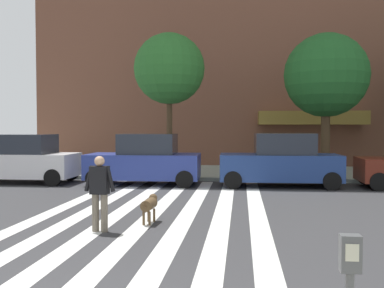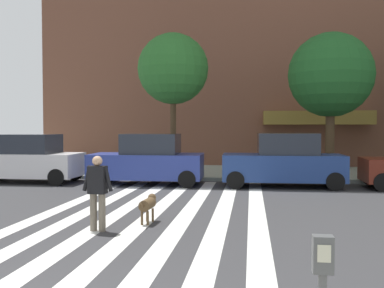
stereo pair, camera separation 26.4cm
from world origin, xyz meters
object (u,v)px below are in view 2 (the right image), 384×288
(pedestrian_dog_walker, at_px, (98,189))
(dog_on_leash, at_px, (148,204))
(parked_car_near_curb, at_px, (27,160))
(street_tree_nearest, at_px, (173,69))
(street_tree_middle, at_px, (331,75))
(parked_car_third_in_line, at_px, (284,162))
(parked_car_behind_first, at_px, (148,161))

(pedestrian_dog_walker, relative_size, dog_on_leash, 1.72)
(parked_car_near_curb, height_order, dog_on_leash, parked_car_near_curb)
(street_tree_nearest, xyz_separation_m, street_tree_middle, (6.77, 0.30, -0.35))
(parked_car_third_in_line, xyz_separation_m, street_tree_middle, (2.12, 2.53, 3.52))
(parked_car_third_in_line, relative_size, street_tree_middle, 0.74)
(parked_car_near_curb, height_order, parked_car_third_in_line, parked_car_third_in_line)
(parked_car_near_curb, bearing_deg, street_tree_middle, 11.48)
(street_tree_nearest, height_order, dog_on_leash, street_tree_nearest)
(parked_car_third_in_line, bearing_deg, parked_car_behind_first, -180.00)
(parked_car_near_curb, bearing_deg, dog_on_leash, -45.16)
(street_tree_nearest, bearing_deg, parked_car_third_in_line, -25.66)
(parked_car_third_in_line, bearing_deg, pedestrian_dog_walker, -120.35)
(parked_car_behind_first, distance_m, parked_car_third_in_line, 5.26)
(parked_car_near_curb, height_order, parked_car_behind_first, parked_car_behind_first)
(parked_car_near_curb, relative_size, parked_car_third_in_line, 0.99)
(parked_car_behind_first, height_order, parked_car_third_in_line, parked_car_third_in_line)
(pedestrian_dog_walker, bearing_deg, parked_car_near_curb, 127.13)
(parked_car_near_curb, xyz_separation_m, dog_on_leash, (6.74, -6.77, -0.48))
(parked_car_behind_first, distance_m, street_tree_middle, 8.57)
(street_tree_nearest, bearing_deg, street_tree_middle, 2.56)
(parked_car_third_in_line, height_order, street_tree_middle, street_tree_middle)
(parked_car_near_curb, xyz_separation_m, parked_car_behind_first, (5.10, 0.00, 0.01))
(street_tree_nearest, distance_m, pedestrian_dog_walker, 10.68)
(parked_car_third_in_line, distance_m, street_tree_nearest, 6.44)
(parked_car_third_in_line, relative_size, pedestrian_dog_walker, 2.76)
(pedestrian_dog_walker, bearing_deg, parked_car_behind_first, 95.49)
(parked_car_near_curb, relative_size, street_tree_middle, 0.73)
(parked_car_behind_first, distance_m, dog_on_leash, 6.99)
(parked_car_near_curb, distance_m, parked_car_third_in_line, 10.36)
(parked_car_behind_first, height_order, pedestrian_dog_walker, parked_car_behind_first)
(street_tree_nearest, height_order, street_tree_middle, street_tree_nearest)
(street_tree_middle, xyz_separation_m, dog_on_leash, (-5.75, -9.31, -4.02))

